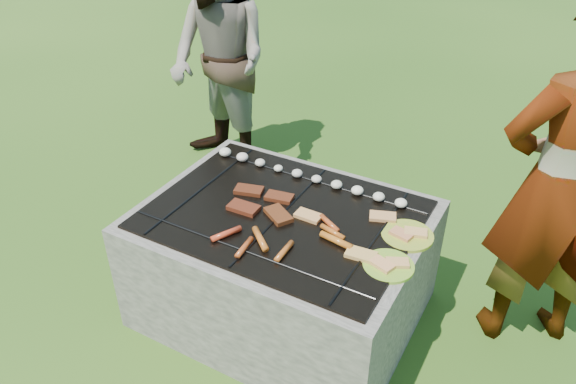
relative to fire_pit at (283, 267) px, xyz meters
name	(u,v)px	position (x,y,z in m)	size (l,w,h in m)	color
lawn	(283,308)	(0.00, 0.00, -0.28)	(60.00, 60.00, 0.00)	#1F4511
fire_pit	(283,267)	(0.00, 0.00, 0.00)	(1.30, 1.00, 0.62)	gray
mushrooms	(304,175)	(-0.05, 0.32, 0.35)	(1.06, 0.06, 0.04)	beige
pork_slabs	(262,203)	(-0.12, 0.01, 0.34)	(0.39, 0.25, 0.02)	maroon
sausages	(287,238)	(0.12, -0.17, 0.34)	(0.56, 0.44, 0.03)	#CB4221
bread_on_grate	(350,229)	(0.33, 0.03, 0.34)	(0.45, 0.40, 0.02)	tan
plate_far	(408,235)	(0.56, 0.12, 0.33)	(0.31, 0.31, 0.03)	gold
plate_near	(389,265)	(0.56, -0.11, 0.33)	(0.24, 0.24, 0.03)	gold
cook	(562,187)	(1.10, 0.46, 0.56)	(0.61, 0.40, 1.68)	gray
bystander	(219,62)	(-1.11, 1.08, 0.51)	(0.77, 0.60, 1.59)	gray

